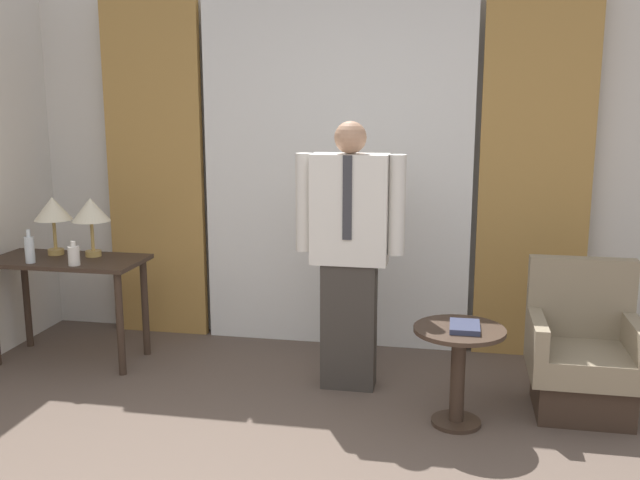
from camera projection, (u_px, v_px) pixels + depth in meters
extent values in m
cube|color=silver|center=(338.00, 165.00, 5.35)|extent=(10.00, 0.06, 2.70)
cube|color=white|center=(336.00, 175.00, 5.23)|extent=(1.98, 0.06, 2.58)
cube|color=#B28442|center=(155.00, 171.00, 5.49)|extent=(0.76, 0.06, 2.58)
cube|color=#B28442|center=(535.00, 179.00, 4.98)|extent=(0.76, 0.06, 2.58)
cube|color=#38281E|center=(67.00, 261.00, 4.98)|extent=(1.07, 0.52, 0.03)
cylinder|color=#38281E|center=(120.00, 324.00, 4.78)|extent=(0.05, 0.05, 0.71)
cylinder|color=#38281E|center=(27.00, 300.00, 5.33)|extent=(0.05, 0.05, 0.71)
cylinder|color=#38281E|center=(145.00, 307.00, 5.16)|extent=(0.05, 0.05, 0.71)
cylinder|color=tan|center=(56.00, 252.00, 5.10)|extent=(0.11, 0.11, 0.04)
cylinder|color=tan|center=(55.00, 234.00, 5.08)|extent=(0.02, 0.02, 0.21)
cone|color=beige|center=(53.00, 208.00, 5.04)|extent=(0.27, 0.27, 0.16)
cylinder|color=tan|center=(93.00, 253.00, 5.05)|extent=(0.11, 0.11, 0.04)
cylinder|color=tan|center=(92.00, 236.00, 5.02)|extent=(0.02, 0.02, 0.21)
cone|color=beige|center=(91.00, 210.00, 4.98)|extent=(0.27, 0.27, 0.16)
cylinder|color=silver|center=(30.00, 250.00, 4.83)|extent=(0.06, 0.06, 0.18)
cylinder|color=silver|center=(28.00, 233.00, 4.81)|extent=(0.03, 0.03, 0.05)
cylinder|color=silver|center=(74.00, 256.00, 4.77)|extent=(0.08, 0.08, 0.13)
cylinder|color=silver|center=(73.00, 244.00, 4.75)|extent=(0.03, 0.03, 0.04)
cube|color=#38332D|center=(349.00, 325.00, 4.58)|extent=(0.34, 0.18, 0.82)
cube|color=silver|center=(350.00, 209.00, 4.43)|extent=(0.48, 0.22, 0.69)
cube|color=#333338|center=(347.00, 198.00, 4.30)|extent=(0.06, 0.01, 0.52)
cylinder|color=silver|center=(304.00, 202.00, 4.47)|extent=(0.11, 0.11, 0.62)
cylinder|color=silver|center=(397.00, 205.00, 4.37)|extent=(0.11, 0.11, 0.62)
sphere|color=tan|center=(350.00, 137.00, 4.34)|extent=(0.20, 0.20, 0.20)
cube|color=#38281E|center=(581.00, 394.00, 4.23)|extent=(0.54, 0.48, 0.24)
cube|color=gray|center=(584.00, 362.00, 4.19)|extent=(0.63, 0.57, 0.16)
cube|color=gray|center=(581.00, 297.00, 4.37)|extent=(0.63, 0.10, 0.49)
cube|color=gray|center=(537.00, 331.00, 4.21)|extent=(0.08, 0.57, 0.18)
cube|color=gray|center=(636.00, 337.00, 4.11)|extent=(0.08, 0.57, 0.18)
cylinder|color=#38281E|center=(456.00, 422.00, 4.11)|extent=(0.28, 0.28, 0.02)
cylinder|color=#38281E|center=(458.00, 379.00, 4.06)|extent=(0.08, 0.08, 0.55)
cylinder|color=#38281E|center=(460.00, 330.00, 4.00)|extent=(0.52, 0.52, 0.02)
cube|color=#2D334C|center=(465.00, 327.00, 3.97)|extent=(0.17, 0.23, 0.03)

